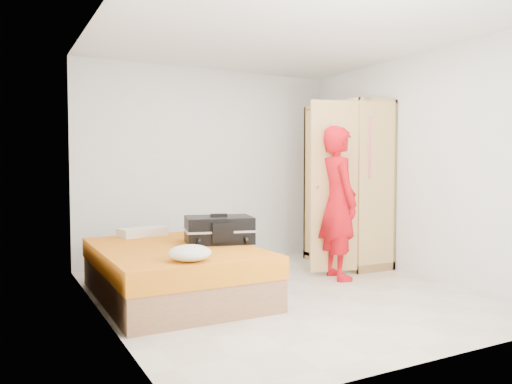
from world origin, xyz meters
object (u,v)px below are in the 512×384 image
round_cushion (190,253)px  suitcase (219,230)px  wardrobe (346,188)px  person (338,203)px  bed (174,271)px

round_cushion → suitcase: bearing=52.9°
wardrobe → person: (-0.58, -0.60, -0.13)m
wardrobe → suitcase: bearing=-166.7°
bed → wardrobe: size_ratio=0.96×
person → round_cushion: 2.19m
bed → suitcase: 0.62m
wardrobe → person: wardrobe is taller
person → round_cushion: size_ratio=4.86×
bed → round_cushion: (-0.13, -0.80, 0.32)m
bed → person: bearing=-3.1°
bed → wardrobe: wardrobe is taller
suitcase → person: bearing=9.6°
bed → wardrobe: 2.66m
bed → person: size_ratio=1.16×
bed → wardrobe: (2.50, 0.50, 0.75)m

